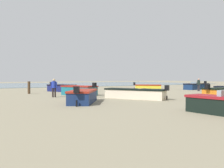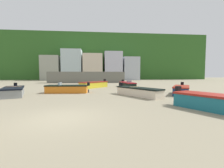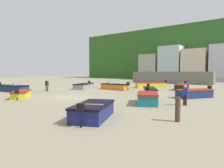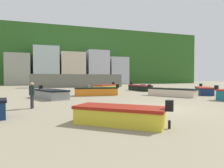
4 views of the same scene
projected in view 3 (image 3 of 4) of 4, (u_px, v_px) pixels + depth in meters
ground_plane at (71, 97)px, 20.59m from camera, size 160.00×160.00×0.00m
headland_hill at (209, 55)px, 72.59m from camera, size 90.00×32.00×17.64m
harbor_pier at (170, 78)px, 44.86m from camera, size 18.19×2.40×2.65m
townhouse_far_left at (150, 67)px, 66.13m from camera, size 6.07×5.93×8.31m
townhouse_left at (171, 63)px, 61.71m from camera, size 6.63×5.67×10.49m
townhouse_centre_left at (195, 65)px, 57.69m from camera, size 6.65×6.22×9.12m
townhouse_centre at (223, 63)px, 53.60m from camera, size 6.13×6.90×9.92m
boat_orange_0 at (115, 87)px, 29.48m from camera, size 4.85×1.75×1.19m
boat_navy_1 at (12, 88)px, 26.43m from camera, size 5.25×2.40×1.21m
boat_navy_2 at (93, 111)px, 11.34m from camera, size 3.09×4.01×1.18m
boat_black_3 at (182, 87)px, 29.38m from camera, size 1.81×5.28×1.17m
boat_teal_4 at (147, 98)px, 16.49m from camera, size 3.05×3.83×1.25m
boat_cream_5 at (150, 91)px, 22.60m from camera, size 3.68×4.98×1.14m
boat_navy_6 at (194, 93)px, 20.26m from camera, size 3.27×4.01×1.19m
boat_yellow_7 at (151, 85)px, 32.66m from camera, size 4.48×4.74×1.25m
boat_yellow_8 at (21, 94)px, 20.18m from camera, size 3.72×3.39×1.06m
boat_grey_9 at (84, 86)px, 30.89m from camera, size 3.29×4.81×1.15m
mooring_post_near_water at (178, 109)px, 10.57m from camera, size 0.28×0.28×1.33m
beach_walker_foreground at (185, 93)px, 15.67m from camera, size 0.51×0.46×1.62m
beach_walker_distant at (47, 84)px, 26.84m from camera, size 0.40×0.54×1.62m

